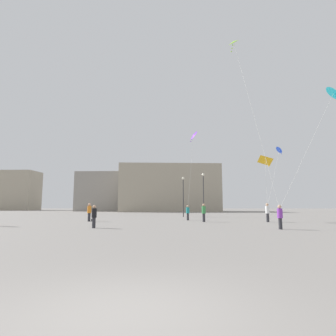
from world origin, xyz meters
The scene contains 18 objects.
ground_plane centered at (0.00, 0.00, 0.00)m, with size 300.00×300.00×0.00m, color gray.
person_in_orange centered at (-7.76, 23.72, 0.97)m, with size 0.39×0.39×1.77m.
person_in_teal centered at (2.04, 26.06, 0.87)m, with size 0.35×0.35×1.59m.
person_in_green centered at (3.44, 23.15, 0.95)m, with size 0.38×0.38×1.73m.
person_in_black centered at (-4.91, 15.45, 0.87)m, with size 0.34×0.34×1.58m.
person_in_white centered at (9.46, 23.08, 0.97)m, with size 0.38×0.38×1.77m.
person_in_purple centered at (7.62, 14.78, 0.87)m, with size 0.35×0.35×1.59m.
kite_cyan_diamond centered at (12.94, 16.86, 10.14)m, with size 6.01×2.86×9.43m.
kite_violet_diamond centered at (2.72, 25.99, 9.14)m, with size 1.22×1.29×8.40m.
kite_cobalt_diamond centered at (14.25, 32.22, 8.67)m, with size 5.29×9.82×7.92m.
kite_amber_delta centered at (9.94, 24.51, 6.08)m, with size 1.46×2.39×5.22m.
kite_lime_diamond centered at (5.71, 18.05, 14.95)m, with size 2.55×3.94×14.23m.
building_left_hall centered at (-55.00, 89.12, 6.48)m, with size 18.28×9.22×12.95m.
building_centre_hall centered at (-19.00, 77.45, 5.37)m, with size 15.03×13.80×10.73m.
building_right_hall centered at (-1.00, 71.53, 5.88)m, with size 26.02×18.50×11.76m.
lamppost_east centered at (1.82, 35.17, 3.64)m, with size 0.36×0.36×5.50m.
lamppost_west centered at (4.67, 35.63, 3.96)m, with size 0.36×0.36×6.06m.
handbag_beside_flyer centered at (-7.41, 23.82, 0.12)m, with size 0.32×0.14×0.24m, color black.
Camera 1 is at (0.75, -4.28, 1.55)m, focal length 30.29 mm.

